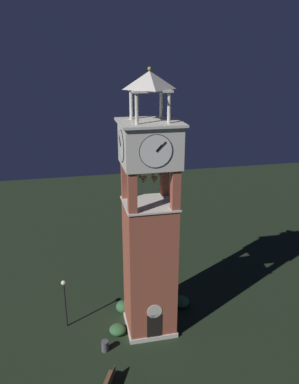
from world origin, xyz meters
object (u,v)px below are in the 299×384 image
object	(u,v)px
lamp_post	(65,295)
trash_bin	(105,346)
park_bench	(109,380)
clock_tower	(150,234)

from	to	relation	value
lamp_post	trash_bin	xyz separation A→B (m)	(2.61, -3.22, -2.40)
trash_bin	lamp_post	bearing A→B (deg)	128.98
park_bench	trash_bin	xyz separation A→B (m)	(0.05, 3.12, -0.08)
clock_tower	trash_bin	world-z (taller)	clock_tower
trash_bin	park_bench	bearing A→B (deg)	-90.86
park_bench	trash_bin	size ratio (longest dim) A/B	2.04
lamp_post	trash_bin	distance (m)	4.78
trash_bin	clock_tower	bearing A→B (deg)	28.30
clock_tower	trash_bin	xyz separation A→B (m)	(-3.64, -1.96, -7.44)
lamp_post	clock_tower	bearing A→B (deg)	-11.42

